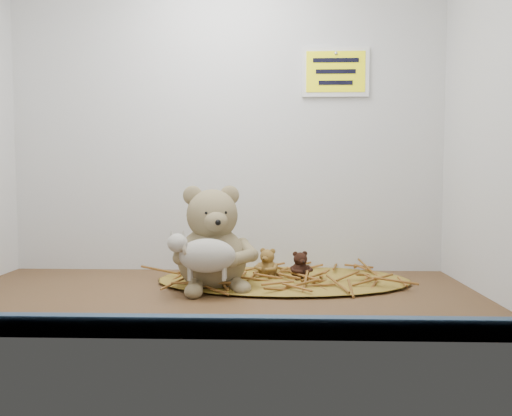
{
  "coord_description": "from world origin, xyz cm",
  "views": [
    {
      "loc": [
        12.72,
        -109.53,
        26.83
      ],
      "look_at": [
        9.14,
        2.06,
        19.46
      ],
      "focal_mm": 35.0,
      "sensor_mm": 36.0,
      "label": 1
    }
  ],
  "objects_px": {
    "toy_lamb": "(207,256)",
    "mini_teddy_tan": "(268,262)",
    "mini_teddy_brown": "(300,264)",
    "main_teddy": "(212,237)"
  },
  "relations": [
    {
      "from": "toy_lamb",
      "to": "mini_teddy_brown",
      "type": "bearing_deg",
      "value": 36.56
    },
    {
      "from": "main_teddy",
      "to": "mini_teddy_tan",
      "type": "bearing_deg",
      "value": 18.0
    },
    {
      "from": "main_teddy",
      "to": "toy_lamb",
      "type": "bearing_deg",
      "value": -106.32
    },
    {
      "from": "toy_lamb",
      "to": "mini_teddy_brown",
      "type": "height_order",
      "value": "toy_lamb"
    },
    {
      "from": "main_teddy",
      "to": "toy_lamb",
      "type": "height_order",
      "value": "main_teddy"
    },
    {
      "from": "toy_lamb",
      "to": "mini_teddy_tan",
      "type": "height_order",
      "value": "toy_lamb"
    },
    {
      "from": "mini_teddy_brown",
      "to": "toy_lamb",
      "type": "bearing_deg",
      "value": -159.74
    },
    {
      "from": "main_teddy",
      "to": "mini_teddy_tan",
      "type": "height_order",
      "value": "main_teddy"
    },
    {
      "from": "toy_lamb",
      "to": "mini_teddy_brown",
      "type": "relative_size",
      "value": 2.34
    },
    {
      "from": "mini_teddy_tan",
      "to": "main_teddy",
      "type": "bearing_deg",
      "value": -124.55
    }
  ]
}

